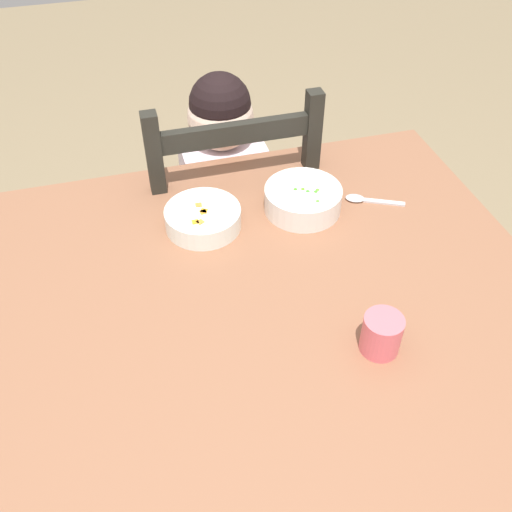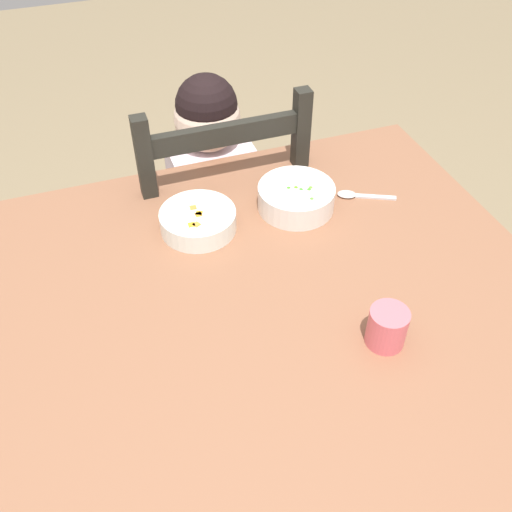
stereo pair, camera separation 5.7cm
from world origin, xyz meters
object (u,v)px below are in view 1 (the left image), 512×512
(child_figure, at_px, (226,188))
(bowl_of_peas, at_px, (303,199))
(bowl_of_carrots, at_px, (203,218))
(spoon, at_px, (364,199))
(dining_chair, at_px, (228,235))
(dining_table, at_px, (245,339))
(drinking_cup, at_px, (382,334))

(child_figure, height_order, bowl_of_peas, child_figure)
(bowl_of_peas, xyz_separation_m, bowl_of_carrots, (-0.23, -0.00, -0.01))
(spoon, bearing_deg, bowl_of_carrots, 178.62)
(dining_chair, bearing_deg, spoon, -49.37)
(dining_table, distance_m, spoon, 0.44)
(dining_table, height_order, child_figure, child_figure)
(dining_chair, relative_size, spoon, 7.12)
(bowl_of_carrots, height_order, spoon, bowl_of_carrots)
(bowl_of_carrots, bearing_deg, drinking_cup, -60.68)
(dining_table, xyz_separation_m, bowl_of_carrots, (-0.03, 0.25, 0.13))
(dining_table, distance_m, bowl_of_carrots, 0.28)
(child_figure, xyz_separation_m, bowl_of_peas, (0.11, -0.29, 0.16))
(bowl_of_carrots, height_order, drinking_cup, drinking_cup)
(child_figure, bearing_deg, spoon, -49.10)
(child_figure, height_order, drinking_cup, child_figure)
(bowl_of_carrots, bearing_deg, dining_table, -83.65)
(dining_table, height_order, bowl_of_peas, bowl_of_peas)
(dining_table, bearing_deg, dining_chair, 81.00)
(dining_chair, distance_m, child_figure, 0.17)
(dining_chair, height_order, bowl_of_peas, dining_chair)
(dining_table, distance_m, bowl_of_peas, 0.35)
(dining_chair, bearing_deg, child_figure, -89.17)
(dining_chair, distance_m, drinking_cup, 0.79)
(dining_table, relative_size, spoon, 9.18)
(dining_table, relative_size, bowl_of_carrots, 7.33)
(dining_table, relative_size, child_figure, 1.30)
(child_figure, bearing_deg, bowl_of_peas, -68.65)
(dining_table, bearing_deg, drinking_cup, -38.40)
(dining_table, distance_m, drinking_cup, 0.30)
(dining_chair, bearing_deg, drinking_cup, -80.62)
(dining_chair, relative_size, bowl_of_peas, 5.43)
(dining_table, bearing_deg, spoon, 34.78)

